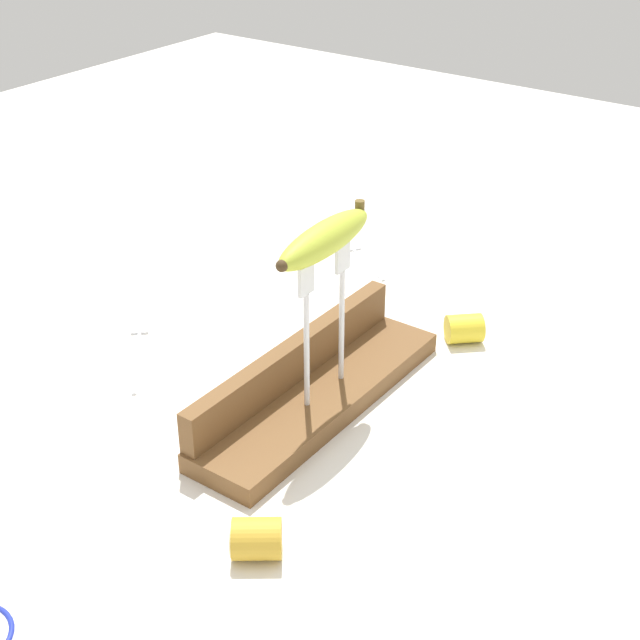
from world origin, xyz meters
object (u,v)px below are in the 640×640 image
at_px(fork_stand_center, 325,312).
at_px(fork_fallen_far, 359,254).
at_px(banana_raised_center, 325,239).
at_px(fork_fallen_near, 138,345).
at_px(banana_chunk_far, 256,539).
at_px(banana_chunk_near, 465,328).

height_order(fork_stand_center, fork_fallen_far, fork_stand_center).
bearing_deg(fork_fallen_far, banana_raised_center, -151.80).
relative_size(banana_raised_center, fork_fallen_near, 1.18).
height_order(banana_raised_center, banana_chunk_far, banana_raised_center).
bearing_deg(banana_raised_center, fork_fallen_far, 28.20).
distance_m(fork_fallen_far, banana_chunk_far, 0.72).
xyz_separation_m(fork_stand_center, banana_chunk_far, (-0.25, -0.10, -0.12)).
bearing_deg(banana_raised_center, fork_fallen_near, 96.23).
distance_m(banana_raised_center, fork_fallen_near, 0.38).
height_order(banana_chunk_near, banana_chunk_far, banana_chunk_far).
bearing_deg(fork_stand_center, fork_fallen_far, 28.20).
bearing_deg(fork_fallen_near, banana_raised_center, -83.77).
height_order(fork_stand_center, fork_fallen_near, fork_stand_center).
xyz_separation_m(fork_fallen_near, banana_chunk_near, (0.28, -0.37, 0.02)).
xyz_separation_m(fork_fallen_near, banana_chunk_far, (-0.22, -0.40, 0.02)).
distance_m(banana_chunk_near, banana_chunk_far, 0.51).
relative_size(fork_stand_center, fork_fallen_near, 1.25).
relative_size(fork_stand_center, banana_chunk_near, 2.93).
distance_m(fork_stand_center, banana_raised_center, 0.10).
relative_size(fork_stand_center, fork_fallen_far, 1.35).
height_order(fork_stand_center, banana_chunk_far, fork_stand_center).
distance_m(fork_stand_center, banana_chunk_far, 0.30).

